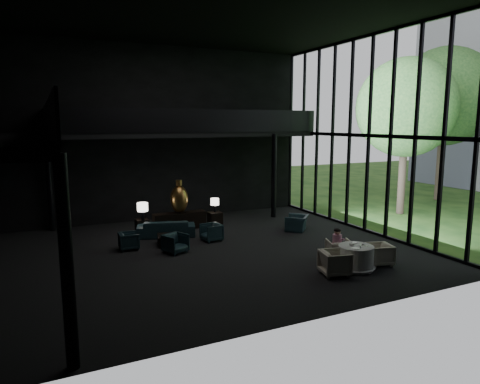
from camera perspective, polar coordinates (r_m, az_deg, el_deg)
name	(u,v)px	position (r m, az deg, el deg)	size (l,w,h in m)	color
floor	(211,251)	(15.35, -3.83, -7.91)	(14.00, 12.00, 0.02)	black
ceiling	(209,14)	(15.08, -4.18, 22.56)	(14.00, 12.00, 0.02)	black
wall_back	(163,134)	(20.38, -10.19, 7.62)	(14.00, 0.04, 8.00)	black
wall_front	(312,147)	(9.35, 9.55, 5.95)	(14.00, 0.04, 8.00)	black
curtain_wall	(369,136)	(18.38, 16.80, 7.22)	(0.20, 12.00, 8.00)	black
mezzanine_left	(11,141)	(13.70, -28.23, 5.98)	(2.00, 12.00, 0.25)	black
mezzanine_back	(191,134)	(19.72, -6.59, 7.65)	(12.00, 2.00, 0.25)	black
railing_left	(48,120)	(13.67, -24.19, 8.78)	(0.06, 12.00, 1.00)	black
railing_back	(198,121)	(18.77, -5.63, 9.43)	(12.00, 0.06, 1.00)	black
column_sw	(67,265)	(8.36, -22.10, -8.96)	(0.24, 0.24, 4.00)	black
column_nw	(49,184)	(19.53, -24.08, 1.01)	(0.24, 0.24, 4.00)	black
column_ne	(274,176)	(20.52, 4.53, 2.14)	(0.24, 0.24, 4.00)	black
tree_near	(406,108)	(22.64, 21.28, 10.41)	(4.80, 4.80, 7.65)	#382D23
tree_far	(444,97)	(27.73, 25.61, 11.36)	(5.60, 5.60, 8.80)	#382D23
console	(180,221)	(18.56, -8.05, -3.82)	(2.27, 0.52, 0.72)	black
bronze_urn	(179,199)	(18.35, -8.10, -0.90)	(0.75, 0.75, 1.41)	olive
side_table_left	(142,226)	(18.22, -12.91, -4.45)	(0.52, 0.52, 0.57)	black
table_lamp_left	(143,208)	(17.87, -12.87, -2.06)	(0.44, 0.44, 0.73)	black
side_table_right	(215,219)	(19.01, -3.35, -3.60)	(0.56, 0.56, 0.61)	black
table_lamp_right	(215,202)	(18.87, -3.39, -1.38)	(0.37, 0.37, 0.62)	black
sofa	(166,224)	(17.43, -9.83, -4.27)	(2.50, 0.73, 0.98)	#0F1C32
lounge_armchair_west	(129,241)	(15.98, -14.59, -6.35)	(0.60, 0.56, 0.61)	black
lounge_armchair_east	(211,232)	(16.63, -3.84, -5.33)	(0.67, 0.62, 0.69)	black
lounge_armchair_south	(175,243)	(15.26, -8.61, -6.73)	(0.68, 0.64, 0.70)	black
window_armchair	(297,221)	(18.28, 7.59, -3.90)	(0.90, 0.59, 0.79)	black
coffee_table	(169,240)	(16.27, -9.39, -6.32)	(0.86, 0.86, 0.38)	black
dining_table	(356,259)	(13.92, 15.16, -8.61)	(1.23, 1.23, 0.75)	white
dining_chair_north	(339,249)	(14.59, 13.08, -7.46)	(0.75, 0.71, 0.78)	beige
dining_chair_east	(379,254)	(14.54, 18.06, -7.81)	(0.72, 0.67, 0.74)	silver
dining_chair_west	(335,261)	(13.24, 12.54, -8.96)	(0.84, 0.79, 0.87)	beige
child	(337,238)	(14.50, 12.84, -5.98)	(0.30, 0.30, 0.65)	pink
plate_a	(356,248)	(13.51, 15.18, -7.25)	(0.27, 0.27, 0.02)	white
plate_b	(355,242)	(14.14, 15.06, -6.52)	(0.22, 0.22, 0.01)	white
saucer	(367,245)	(13.91, 16.55, -6.85)	(0.13, 0.13, 0.01)	white
coffee_cup	(363,244)	(13.93, 16.07, -6.65)	(0.08, 0.08, 0.06)	white
cereal_bowl	(352,244)	(13.79, 14.68, -6.75)	(0.17, 0.17, 0.09)	white
cream_pot	(360,246)	(13.65, 15.75, -7.00)	(0.06, 0.06, 0.07)	#99999E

